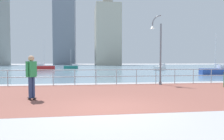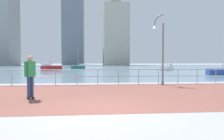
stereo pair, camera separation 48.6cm
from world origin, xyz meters
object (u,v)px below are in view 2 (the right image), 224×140
Objects in this scene: lamppost at (160,46)px; sailboat_white at (79,67)px; sailboat_gray at (167,68)px; skateboarder at (30,73)px; sailboat_yellow at (51,68)px; sailboat_red at (224,71)px.

lamppost is 32.60m from sailboat_white.
skateboarder is at bearing -120.88° from sailboat_gray.
sailboat_white is at bearing 63.03° from sailboat_yellow.
lamppost is 23.35m from sailboat_gray.
lamppost is 26.30m from sailboat_yellow.
lamppost is at bearing -76.02° from sailboat_white.
sailboat_white is at bearing 148.83° from sailboat_gray.
sailboat_gray reaches higher than lamppost.
sailboat_red is (2.13, -12.51, -0.00)m from sailboat_gray.
lamppost is at bearing -62.55° from sailboat_yellow.
sailboat_gray is at bearing -31.17° from sailboat_white.
sailboat_gray is at bearing 59.12° from skateboarder.
lamppost is at bearing -139.72° from sailboat_red.
skateboarder is 0.36× the size of sailboat_gray.
sailboat_red reaches higher than sailboat_white.
sailboat_white is (-0.87, 36.05, -0.68)m from skateboarder.
sailboat_gray is 19.25m from sailboat_white.
sailboat_red is at bearing 37.46° from skateboarder.
skateboarder is 22.34m from sailboat_red.
sailboat_yellow is (-5.10, 27.74, -0.58)m from skateboarder.
sailboat_yellow is at bearing 117.45° from lamppost.
sailboat_red reaches higher than skateboarder.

